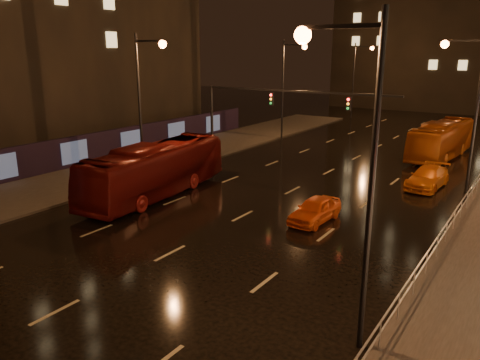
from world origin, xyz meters
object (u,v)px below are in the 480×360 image
object	(u,v)px
bus_red	(156,170)
taxi_near	(315,210)
bus_curb	(442,139)
taxi_far	(427,177)
pedestrian_c	(130,164)

from	to	relation	value
bus_red	taxi_near	bearing A→B (deg)	-0.03
bus_curb	taxi_near	distance (m)	20.86
taxi_near	bus_curb	bearing A→B (deg)	86.99
bus_red	taxi_far	world-z (taller)	bus_red
taxi_far	pedestrian_c	xyz separation A→B (m)	(-18.56, -9.19, 0.28)
taxi_near	taxi_far	bearing A→B (deg)	74.32
taxi_far	taxi_near	bearing A→B (deg)	-105.33
bus_curb	taxi_near	world-z (taller)	bus_curb
bus_curb	bus_red	bearing A→B (deg)	-115.63
bus_red	bus_curb	xyz separation A→B (m)	(12.74, 21.85, -0.11)
taxi_near	bus_red	bearing A→B (deg)	-170.52
bus_curb	taxi_far	bearing A→B (deg)	-78.78
bus_red	taxi_near	size ratio (longest dim) A/B	3.05
bus_red	bus_curb	bearing A→B (deg)	53.54
bus_red	pedestrian_c	size ratio (longest dim) A/B	7.25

